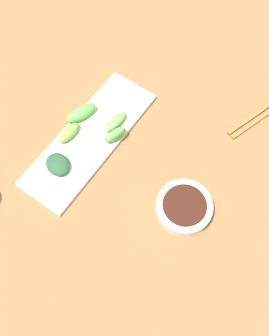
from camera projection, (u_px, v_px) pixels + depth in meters
name	position (u px, v px, depth m)	size (l,w,h in m)	color
tabletop	(127.00, 169.00, 0.88)	(2.10, 2.10, 0.02)	brown
sauce_bowl	(184.00, 207.00, 0.81)	(0.12, 0.12, 0.03)	silver
serving_plate	(90.00, 138.00, 0.90)	(0.13, 0.39, 0.01)	silver
broccoli_leafy_0	(58.00, 164.00, 0.85)	(0.06, 0.05, 0.02)	#274E31
broccoli_stalk_1	(69.00, 133.00, 0.89)	(0.03, 0.07, 0.02)	#79A741
broccoli_stalk_2	(81.00, 113.00, 0.91)	(0.03, 0.08, 0.03)	#5EBA4F
broccoli_stalk_3	(116.00, 122.00, 0.90)	(0.03, 0.07, 0.02)	#6BA350
broccoli_stalk_4	(115.00, 135.00, 0.88)	(0.02, 0.06, 0.03)	#66B053
chopsticks	(264.00, 112.00, 0.93)	(0.10, 0.23, 0.01)	olive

